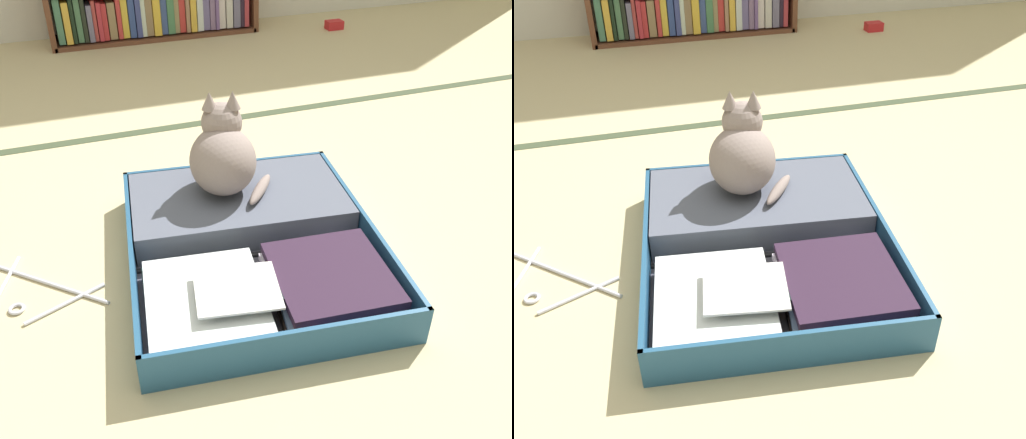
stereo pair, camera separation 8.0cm
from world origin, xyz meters
TOP-DOWN VIEW (x-y plane):
  - ground_plane at (0.00, 0.00)m, footprint 10.00×10.00m
  - tatami_border at (0.00, 0.97)m, footprint 4.80×0.05m
  - open_suitcase at (0.02, 0.08)m, footprint 0.75×0.86m
  - black_cat at (0.01, 0.27)m, footprint 0.28×0.28m
  - clothes_hanger at (-0.56, 0.10)m, footprint 0.29×0.29m
  - small_red_pouch at (1.25, 2.01)m, footprint 0.10×0.07m

SIDE VIEW (x-z plane):
  - ground_plane at x=0.00m, z-range 0.00..0.00m
  - tatami_border at x=0.00m, z-range 0.00..0.00m
  - clothes_hanger at x=-0.56m, z-range 0.00..0.01m
  - small_red_pouch at x=1.25m, z-range 0.00..0.05m
  - open_suitcase at x=0.02m, z-range -0.01..0.10m
  - black_cat at x=0.01m, z-range 0.07..0.36m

